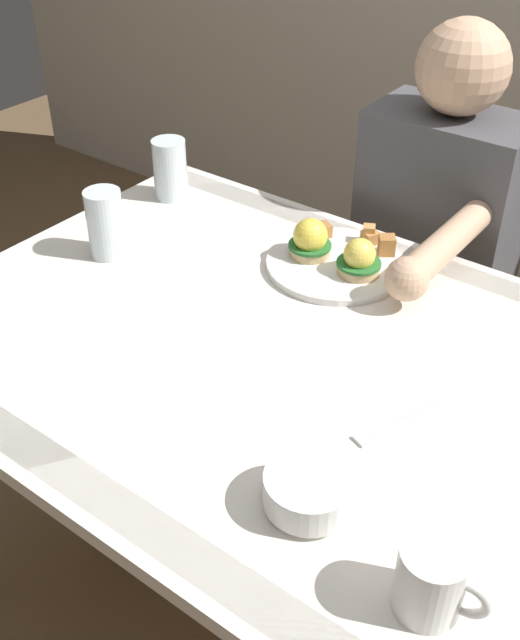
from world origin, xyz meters
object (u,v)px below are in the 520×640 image
object	(u,v)px
fruit_bowl	(309,490)
coffee_mug	(433,579)
water_glass_far	(106,227)
eggs_benedict_plate	(336,256)
fork	(392,425)
dining_table	(266,390)
diner_person	(431,247)
water_glass_near	(170,173)

from	to	relation	value
fruit_bowl	coffee_mug	size ratio (longest dim) A/B	1.08
fruit_bowl	water_glass_far	bearing A→B (deg)	156.61
eggs_benedict_plate	fork	xyz separation A→B (m)	(0.30, -0.32, -0.02)
dining_table	diner_person	world-z (taller)	diner_person
water_glass_near	diner_person	distance (m)	0.61
fruit_bowl	water_glass_far	distance (m)	0.73
fork	dining_table	bearing A→B (deg)	169.24
dining_table	diner_person	size ratio (longest dim) A/B	1.05
fruit_bowl	diner_person	size ratio (longest dim) A/B	0.11
fork	diner_person	xyz separation A→B (m)	(-0.25, 0.65, -0.09)
dining_table	coffee_mug	bearing A→B (deg)	-32.98
water_glass_near	water_glass_far	xyz separation A→B (m)	(0.07, -0.26, 0.00)
fruit_bowl	fork	distance (m)	0.20
fruit_bowl	fork	xyz separation A→B (m)	(0.01, 0.20, -0.03)
fruit_bowl	water_glass_near	world-z (taller)	water_glass_near
dining_table	fruit_bowl	world-z (taller)	fruit_bowl
eggs_benedict_plate	dining_table	bearing A→B (deg)	-82.43
coffee_mug	water_glass_far	bearing A→B (deg)	159.06
water_glass_far	diner_person	distance (m)	0.73
fruit_bowl	fork	bearing A→B (deg)	85.73
eggs_benedict_plate	water_glass_far	size ratio (longest dim) A/B	1.97
eggs_benedict_plate	fork	world-z (taller)	eggs_benedict_plate
fork	water_glass_far	bearing A→B (deg)	172.25
coffee_mug	water_glass_near	distance (m)	1.11
fork	eggs_benedict_plate	bearing A→B (deg)	133.28
fork	water_glass_near	size ratio (longest dim) A/B	1.14
fruit_bowl	coffee_mug	world-z (taller)	coffee_mug
eggs_benedict_plate	water_glass_far	distance (m)	0.45
eggs_benedict_plate	water_glass_near	bearing A→B (deg)	175.77
coffee_mug	fruit_bowl	bearing A→B (deg)	168.32
water_glass_near	diner_person	xyz separation A→B (m)	(0.51, 0.30, -0.15)
eggs_benedict_plate	fruit_bowl	distance (m)	0.59
eggs_benedict_plate	water_glass_far	xyz separation A→B (m)	(-0.38, -0.23, 0.04)
water_glass_far	eggs_benedict_plate	bearing A→B (deg)	30.69
water_glass_near	dining_table	bearing A→B (deg)	-31.78
dining_table	water_glass_far	xyz separation A→B (m)	(-0.42, 0.04, 0.17)
dining_table	water_glass_far	world-z (taller)	water_glass_far
dining_table	diner_person	distance (m)	0.60
water_glass_far	diner_person	size ratio (longest dim) A/B	0.12
fork	coffee_mug	bearing A→B (deg)	-53.37
fruit_bowl	dining_table	bearing A→B (deg)	135.48
water_glass_near	water_glass_far	bearing A→B (deg)	-74.76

